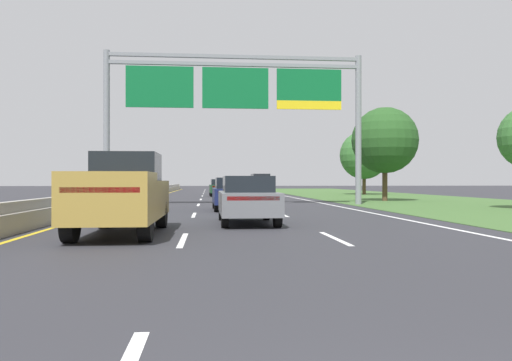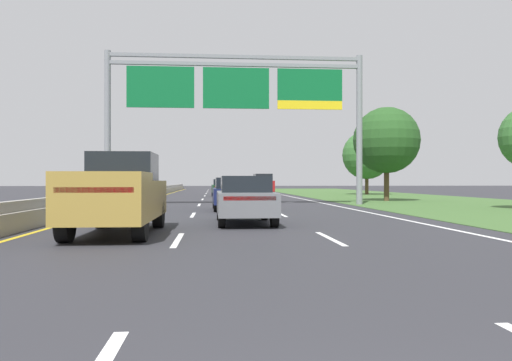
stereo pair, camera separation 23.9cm
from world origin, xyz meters
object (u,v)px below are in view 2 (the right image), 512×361
at_px(roadside_tree_far, 367,155).
at_px(overhead_sign_gantry, 236,96).
at_px(car_navy_centre_lane_sedan, 232,193).
at_px(roadside_tree_mid, 387,140).
at_px(car_grey_centre_lane_sedan, 245,199).
at_px(pickup_truck_gold, 119,194).
at_px(car_darkgreen_centre_lane_sedan, 222,187).
at_px(car_red_right_lane_suv, 262,184).

bearing_deg(roadside_tree_far, overhead_sign_gantry, -123.64).
distance_m(car_navy_centre_lane_sedan, roadside_tree_mid, 15.40).
xyz_separation_m(car_grey_centre_lane_sedan, roadside_tree_mid, (11.01, 18.01, 3.43)).
height_order(pickup_truck_gold, car_darkgreen_centre_lane_sedan, pickup_truck_gold).
xyz_separation_m(car_darkgreen_centre_lane_sedan, roadside_tree_mid, (11.30, -12.60, 3.43)).
bearing_deg(roadside_tree_mid, car_red_right_lane_suv, 114.51).
height_order(car_grey_centre_lane_sedan, roadside_tree_mid, roadside_tree_mid).
xyz_separation_m(car_red_right_lane_suv, car_navy_centre_lane_sedan, (-3.95, -25.85, -0.28)).
bearing_deg(overhead_sign_gantry, car_grey_centre_lane_sedan, -91.16).
height_order(car_navy_centre_lane_sedan, roadside_tree_far, roadside_tree_far).
xyz_separation_m(overhead_sign_gantry, car_darkgreen_centre_lane_sedan, (-0.55, 17.75, -5.53)).
relative_size(car_darkgreen_centre_lane_sedan, roadside_tree_far, 0.68).
height_order(car_darkgreen_centre_lane_sedan, car_navy_centre_lane_sedan, same).
bearing_deg(roadside_tree_far, car_red_right_lane_suv, -177.09).
xyz_separation_m(car_grey_centre_lane_sedan, roadside_tree_far, (14.58, 34.38, 3.24)).
bearing_deg(roadside_tree_far, car_darkgreen_centre_lane_sedan, -165.77).
xyz_separation_m(pickup_truck_gold, roadside_tree_mid, (14.58, 21.03, 3.18)).
distance_m(overhead_sign_gantry, pickup_truck_gold, 17.17).
height_order(pickup_truck_gold, car_red_right_lane_suv, pickup_truck_gold).
relative_size(pickup_truck_gold, car_navy_centre_lane_sedan, 1.22).
height_order(car_darkgreen_centre_lane_sedan, car_red_right_lane_suv, car_red_right_lane_suv).
bearing_deg(car_darkgreen_centre_lane_sedan, car_red_right_lane_suv, -53.35).
distance_m(pickup_truck_gold, roadside_tree_far, 41.68).
relative_size(overhead_sign_gantry, car_navy_centre_lane_sedan, 3.40).
xyz_separation_m(overhead_sign_gantry, roadside_tree_mid, (10.75, 5.15, -2.10)).
bearing_deg(car_grey_centre_lane_sedan, overhead_sign_gantry, -1.42).
bearing_deg(car_darkgreen_centre_lane_sedan, roadside_tree_far, -77.38).
height_order(pickup_truck_gold, car_navy_centre_lane_sedan, pickup_truck_gold).
bearing_deg(roadside_tree_mid, car_darkgreen_centre_lane_sedan, 131.89).
distance_m(car_darkgreen_centre_lane_sedan, car_red_right_lane_suv, 5.21).
xyz_separation_m(car_darkgreen_centre_lane_sedan, roadside_tree_far, (14.87, 3.77, 3.24)).
relative_size(car_grey_centre_lane_sedan, roadside_tree_far, 0.67).
bearing_deg(roadside_tree_mid, car_grey_centre_lane_sedan, -121.45).
bearing_deg(car_navy_centre_lane_sedan, pickup_truck_gold, 161.86).
bearing_deg(pickup_truck_gold, car_darkgreen_centre_lane_sedan, -5.16).
distance_m(car_red_right_lane_suv, roadside_tree_far, 11.20).
height_order(car_darkgreen_centre_lane_sedan, roadside_tree_mid, roadside_tree_mid).
xyz_separation_m(overhead_sign_gantry, pickup_truck_gold, (-3.82, -15.88, -5.28)).
bearing_deg(pickup_truck_gold, car_red_right_lane_suv, -10.89).
bearing_deg(car_grey_centre_lane_sedan, car_navy_centre_lane_sedan, 0.83).
bearing_deg(overhead_sign_gantry, car_navy_centre_lane_sedan, -94.84).
height_order(car_red_right_lane_suv, roadside_tree_far, roadside_tree_far).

